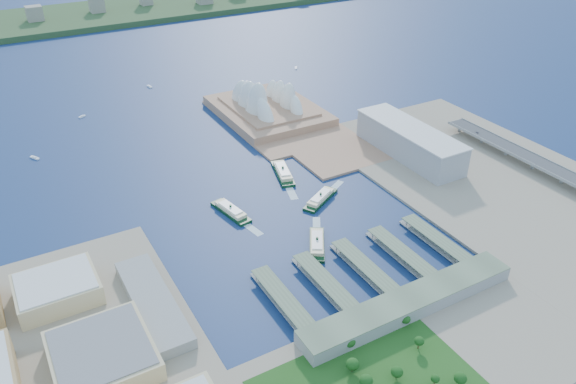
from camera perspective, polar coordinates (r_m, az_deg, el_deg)
ground at (r=554.94m, az=1.92°, el=-4.29°), size 3000.00×3000.00×0.00m
south_land at (r=435.43m, az=17.17°, el=-17.95°), size 720.00×180.00×3.00m
east_land at (r=666.17m, az=22.21°, el=-0.13°), size 240.00×500.00×3.00m
peninsula at (r=798.54m, az=-1.20°, el=7.44°), size 135.00×220.00×3.00m
far_shore at (r=1420.63m, az=-19.99°, el=16.44°), size 2200.00×260.00×12.00m
opera_house at (r=802.25m, az=-2.07°, el=9.90°), size 134.00×180.00×58.00m
toaster_building at (r=703.38m, az=12.23°, el=5.01°), size 45.00×155.00×35.00m
expressway at (r=702.64m, az=26.09°, el=1.27°), size 26.00×340.00×11.85m
west_buildings at (r=437.37m, az=-23.02°, el=-16.24°), size 200.00×280.00×27.00m
ferry_wharves at (r=509.76m, az=7.70°, el=-7.61°), size 184.00×90.00×9.30m
terminal_building at (r=473.39m, az=12.21°, el=-11.01°), size 200.00×28.00×12.00m
far_skyline at (r=1394.30m, az=-20.06°, el=17.61°), size 1900.00×140.00×55.00m
ferry_a at (r=585.67m, az=-5.85°, el=-1.74°), size 23.99×57.17×10.50m
ferry_b at (r=653.01m, az=-0.53°, el=2.19°), size 31.60×62.97×11.54m
ferry_c at (r=536.15m, az=2.97°, el=-5.07°), size 40.12×53.33×10.24m
ferry_d at (r=604.67m, az=3.33°, el=-0.49°), size 54.10×38.70×10.27m
boat_a at (r=758.86m, az=-24.34°, el=3.21°), size 10.29×14.36×2.79m
boat_b at (r=858.90m, az=-20.18°, el=7.23°), size 10.56×7.54×2.71m
boat_c at (r=1006.40m, az=0.81°, el=12.50°), size 9.55×12.36×2.77m
boat_e at (r=946.05m, az=-13.89°, el=10.38°), size 5.47×12.85×3.06m
car_c at (r=763.79m, az=18.65°, el=5.77°), size 1.74×4.28×1.24m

